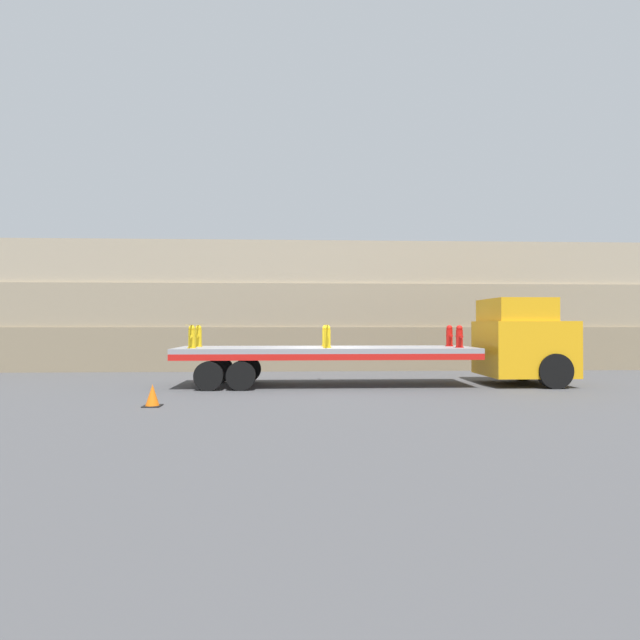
# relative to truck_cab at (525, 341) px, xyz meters

# --- Properties ---
(ground_plane) EXTENTS (120.00, 120.00, 0.00)m
(ground_plane) POSITION_rel_truck_cab_xyz_m (-6.95, 0.00, -1.51)
(ground_plane) COLOR #474749
(rock_cliff) EXTENTS (60.00, 3.30, 5.90)m
(rock_cliff) POSITION_rel_truck_cab_xyz_m (-6.95, 6.80, 1.44)
(rock_cliff) COLOR #84755B
(rock_cliff) RESTS_ON ground_plane
(truck_cab) EXTENTS (2.79, 2.66, 2.98)m
(truck_cab) POSITION_rel_truck_cab_xyz_m (0.00, 0.00, 0.00)
(truck_cab) COLOR orange
(truck_cab) RESTS_ON ground_plane
(flatbed_trailer) EXTENTS (10.07, 2.59, 1.31)m
(flatbed_trailer) POSITION_rel_truck_cab_xyz_m (-7.56, 0.00, -0.44)
(flatbed_trailer) COLOR gray
(flatbed_trailer) RESTS_ON ground_plane
(fire_hydrant_yellow_near_0) EXTENTS (0.28, 0.52, 0.75)m
(fire_hydrant_yellow_near_0) POSITION_rel_truck_cab_xyz_m (-11.38, -0.55, 0.16)
(fire_hydrant_yellow_near_0) COLOR gold
(fire_hydrant_yellow_near_0) RESTS_ON flatbed_trailer
(fire_hydrant_yellow_far_0) EXTENTS (0.28, 0.52, 0.75)m
(fire_hydrant_yellow_far_0) POSITION_rel_truck_cab_xyz_m (-11.38, 0.55, 0.16)
(fire_hydrant_yellow_far_0) COLOR gold
(fire_hydrant_yellow_far_0) RESTS_ON flatbed_trailer
(fire_hydrant_yellow_near_1) EXTENTS (0.28, 0.52, 0.75)m
(fire_hydrant_yellow_near_1) POSITION_rel_truck_cab_xyz_m (-6.95, -0.55, 0.16)
(fire_hydrant_yellow_near_1) COLOR gold
(fire_hydrant_yellow_near_1) RESTS_ON flatbed_trailer
(fire_hydrant_yellow_far_1) EXTENTS (0.28, 0.52, 0.75)m
(fire_hydrant_yellow_far_1) POSITION_rel_truck_cab_xyz_m (-6.95, 0.55, 0.16)
(fire_hydrant_yellow_far_1) COLOR gold
(fire_hydrant_yellow_far_1) RESTS_ON flatbed_trailer
(fire_hydrant_red_near_2) EXTENTS (0.28, 0.52, 0.75)m
(fire_hydrant_red_near_2) POSITION_rel_truck_cab_xyz_m (-2.51, -0.55, 0.16)
(fire_hydrant_red_near_2) COLOR red
(fire_hydrant_red_near_2) RESTS_ON flatbed_trailer
(fire_hydrant_red_far_2) EXTENTS (0.28, 0.52, 0.75)m
(fire_hydrant_red_far_2) POSITION_rel_truck_cab_xyz_m (-2.51, 0.55, 0.16)
(fire_hydrant_red_far_2) COLOR red
(fire_hydrant_red_far_2) RESTS_ON flatbed_trailer
(cargo_strap_rear) EXTENTS (0.05, 2.69, 0.01)m
(cargo_strap_rear) POSITION_rel_truck_cab_xyz_m (-11.38, 0.00, 0.56)
(cargo_strap_rear) COLOR yellow
(cargo_strap_rear) RESTS_ON fire_hydrant_yellow_near_0
(cargo_strap_middle) EXTENTS (0.05, 2.69, 0.01)m
(cargo_strap_middle) POSITION_rel_truck_cab_xyz_m (-6.95, 0.00, 0.56)
(cargo_strap_middle) COLOR yellow
(cargo_strap_middle) RESTS_ON fire_hydrant_yellow_near_1
(traffic_cone) EXTENTS (0.45, 0.45, 0.56)m
(traffic_cone) POSITION_rel_truck_cab_xyz_m (-11.61, -4.14, -1.24)
(traffic_cone) COLOR black
(traffic_cone) RESTS_ON ground_plane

